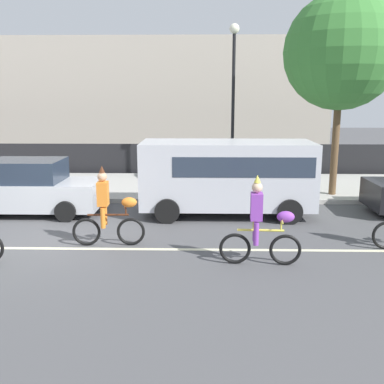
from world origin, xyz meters
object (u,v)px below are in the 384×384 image
Objects in this scene: parade_cyclist_orange at (108,211)px; parade_cyclist_purple at (261,226)px; parked_van_silver at (229,172)px; street_lamp_post at (233,82)px; parked_car_silver at (30,188)px.

parade_cyclist_orange is 3.62m from parade_cyclist_purple.
parked_van_silver reaches higher than parade_cyclist_purple.
parade_cyclist_purple is 4.14m from parked_van_silver.
parked_van_silver reaches higher than parade_cyclist_orange.
street_lamp_post is (-0.10, 7.92, 3.15)m from parade_cyclist_purple.
parked_car_silver is at bearing 135.69° from parade_cyclist_orange.
street_lamp_post is (3.33, 6.76, 3.15)m from parade_cyclist_orange.
parade_cyclist_orange is 4.22m from parked_van_silver.
parade_cyclist_purple is 7.55m from parked_car_silver.
parade_cyclist_purple reaches higher than parked_car_silver.
street_lamp_post is (6.28, 3.88, 3.21)m from parked_car_silver.
parade_cyclist_orange is 0.47× the size of parked_car_silver.
street_lamp_post is (0.33, 3.83, 2.71)m from parked_van_silver.
parade_cyclist_purple is 0.33× the size of street_lamp_post.
parked_van_silver is 4.70m from street_lamp_post.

